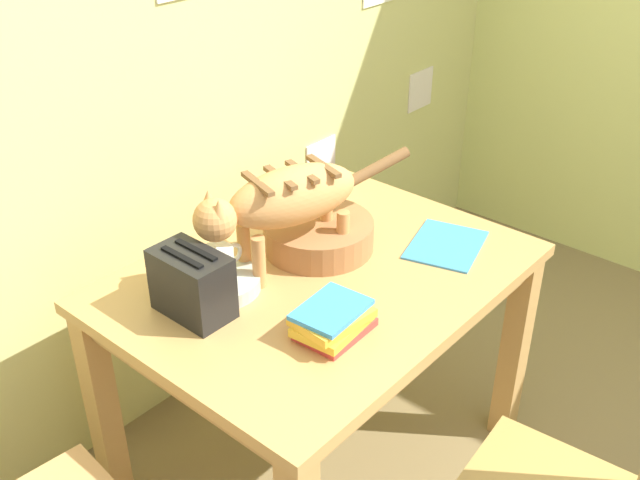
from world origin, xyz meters
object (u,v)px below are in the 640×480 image
Objects in this scene: saucer_bowl at (220,283)px; toaster at (192,284)px; cat at (285,201)px; book_stack at (333,321)px; magazine at (446,245)px; coffee_mug at (219,262)px; dining_table at (320,300)px; wicker_basket at (318,234)px.

toaster reaches higher than saucer_bowl.
cat is at bearing -17.13° from saucer_bowl.
magazine is at bearing 1.93° from book_stack.
cat is at bearing -5.68° from toaster.
cat is 0.37m from book_stack.
saucer_bowl is (-0.19, 0.06, -0.19)m from cat.
coffee_mug is 0.12m from toaster.
saucer_bowl is at bearing 97.42° from book_stack.
toaster reaches higher than magazine.
book_stack reaches higher than magazine.
book_stack is at bearing -132.88° from dining_table.
coffee_mug is (-0.23, 0.14, 0.17)m from dining_table.
toaster reaches higher than dining_table.
toaster is (-0.16, 0.32, 0.05)m from book_stack.
book_stack is at bearing -63.59° from toaster.
toaster reaches higher than book_stack.
saucer_bowl is 1.72× the size of coffee_mug.
coffee_mug is 0.63× the size of book_stack.
book_stack is 0.41m from wicker_basket.
coffee_mug is (0.00, 0.00, 0.06)m from saucer_bowl.
dining_table is 8.94× the size of coffee_mug.
toaster is at bearing 161.68° from dining_table.
dining_table is 3.52× the size of wicker_basket.
cat is 5.12× the size of coffee_mug.
coffee_mug is 0.50× the size of magazine.
book_stack is at bearing -134.19° from wicker_basket.
saucer_bowl is 1.08× the size of toaster.
cat is 3.20× the size of toaster.
coffee_mug is at bearing 96.84° from book_stack.
toaster is at bearing -166.05° from coffee_mug.
toaster is (-0.11, -0.03, 0.07)m from saucer_bowl.
saucer_bowl reaches higher than dining_table.
coffee_mug is at bearing 170.04° from wicker_basket.
dining_table is 0.32m from cat.
toaster is (-0.69, 0.30, 0.08)m from magazine.
saucer_bowl is 0.06m from coffee_mug.
toaster is at bearing 176.37° from wicker_basket.
cat is 0.21m from wicker_basket.
magazine is 1.25× the size of book_stack.
saucer_bowl reaches higher than magazine.
cat is 0.51m from magazine.
dining_table is at bearing -31.56° from saucer_bowl.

